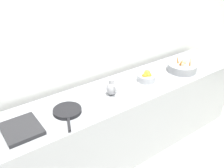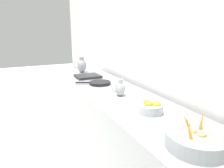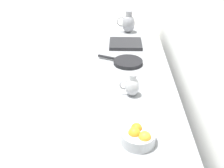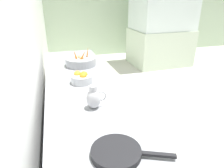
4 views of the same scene
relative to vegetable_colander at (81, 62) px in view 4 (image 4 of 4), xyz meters
The scene contains 8 objects.
tile_wall_left 0.89m from the vegetable_colander, 140.49° to the right, with size 0.10×8.33×3.00m, color white.
back_wall_green 5.07m from the vegetable_colander, 45.42° to the left, with size 8.00×0.10×3.00m, color #A8BF9E.
prep_counter 1.04m from the vegetable_colander, 94.35° to the right, with size 0.67×3.35×0.87m, color gray.
vegetable_colander is the anchor object (origin of this frame).
orange_bowl 0.54m from the vegetable_colander, 96.92° to the right, with size 0.21×0.21×0.11m.
metal_pitcher_short 1.05m from the vegetable_colander, 92.64° to the right, with size 0.15×0.11×0.18m.
skillet_on_counter 1.57m from the vegetable_colander, 91.04° to the right, with size 0.42×0.27×0.03m.
glass_block_booth 3.26m from the vegetable_colander, 44.98° to the left, with size 1.52×1.20×2.16m.
Camera 4 is at (-1.72, -1.28, 1.63)m, focal length 32.92 mm.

